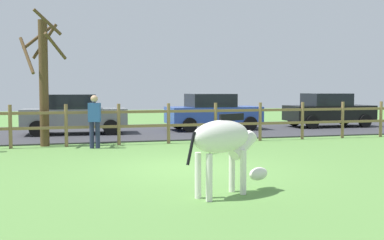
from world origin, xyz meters
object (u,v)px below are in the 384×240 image
(parked_car_black, at_px, (328,110))
(zebra, at_px, (225,142))
(bare_tree, at_px, (43,77))
(crow_on_grass, at_px, (210,149))
(parked_car_grey, at_px, (74,114))
(visitor_right_of_tree, at_px, (95,119))
(parked_car_blue, at_px, (213,112))

(parked_car_black, bearing_deg, zebra, -127.90)
(bare_tree, xyz_separation_m, crow_on_grass, (4.55, -3.15, -2.09))
(crow_on_grass, bearing_deg, parked_car_grey, 118.13)
(visitor_right_of_tree, bearing_deg, crow_on_grass, -35.32)
(parked_car_grey, bearing_deg, crow_on_grass, -61.87)
(zebra, height_order, crow_on_grass, zebra)
(crow_on_grass, xyz_separation_m, parked_car_blue, (2.33, 6.92, 0.72))
(bare_tree, relative_size, parked_car_black, 1.06)
(bare_tree, bearing_deg, parked_car_black, 17.10)
(zebra, height_order, visitor_right_of_tree, visitor_right_of_tree)
(parked_car_blue, bearing_deg, parked_car_grey, -176.93)
(zebra, bearing_deg, parked_car_blue, 72.85)
(parked_car_blue, xyz_separation_m, visitor_right_of_tree, (-5.38, -4.76, 0.06))
(bare_tree, height_order, crow_on_grass, bare_tree)
(parked_car_black, bearing_deg, bare_tree, -162.90)
(parked_car_grey, distance_m, visitor_right_of_tree, 4.48)
(zebra, relative_size, visitor_right_of_tree, 1.10)
(crow_on_grass, relative_size, parked_car_grey, 0.05)
(parked_car_black, bearing_deg, crow_on_grass, -138.87)
(crow_on_grass, bearing_deg, zebra, -105.16)
(bare_tree, xyz_separation_m, visitor_right_of_tree, (1.50, -0.99, -1.31))
(visitor_right_of_tree, bearing_deg, zebra, -76.97)
(zebra, xyz_separation_m, parked_car_blue, (3.70, 12.00, -0.08))
(parked_car_grey, bearing_deg, zebra, -79.53)
(crow_on_grass, bearing_deg, bare_tree, 145.32)
(parked_car_grey, relative_size, visitor_right_of_tree, 2.48)
(zebra, bearing_deg, bare_tree, 111.13)
(parked_car_grey, height_order, visitor_right_of_tree, visitor_right_of_tree)
(zebra, relative_size, parked_car_blue, 0.45)
(parked_car_grey, bearing_deg, parked_car_black, 2.04)
(zebra, xyz_separation_m, parked_car_grey, (-2.16, 11.68, -0.08))
(parked_car_blue, bearing_deg, zebra, -107.15)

